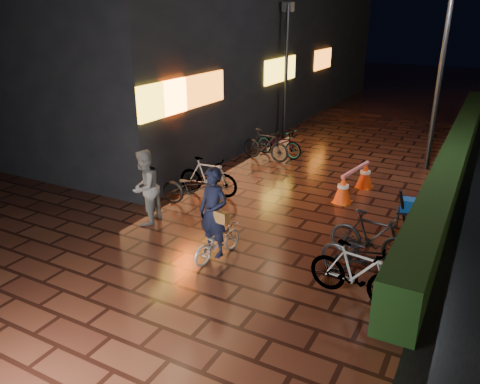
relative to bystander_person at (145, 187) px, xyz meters
The scene contains 11 objects.
ground 2.90m from the bystander_person, ahead, with size 80.00×80.00×0.00m, color #381911.
hedge 10.27m from the bystander_person, 53.92° to the left, with size 0.70×20.00×1.00m, color black.
bystander_person is the anchor object (origin of this frame).
storefront_block 14.06m from the bystander_person, 119.79° to the left, with size 12.09×22.00×9.00m.
lamp_post_hedge 9.42m from the bystander_person, 54.97° to the left, with size 0.53×0.15×5.55m.
lamp_post_sf 9.25m from the bystander_person, 92.33° to the left, with size 0.48×0.15×5.05m.
cyclist 2.45m from the bystander_person, 16.74° to the right, with size 0.74×1.43×1.96m.
traffic_barrier 5.68m from the bystander_person, 47.38° to the left, with size 0.71×1.91×0.77m.
cart_assembly 6.13m from the bystander_person, 26.09° to the left, with size 0.59×0.62×1.01m.
parked_bikes_storefront 4.07m from the bystander_person, 84.50° to the left, with size 2.04×6.06×1.05m.
parked_bikes_hedge 5.21m from the bystander_person, ahead, with size 1.92×2.19×1.05m.
Camera 1 is at (4.04, -8.19, 4.72)m, focal length 35.00 mm.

